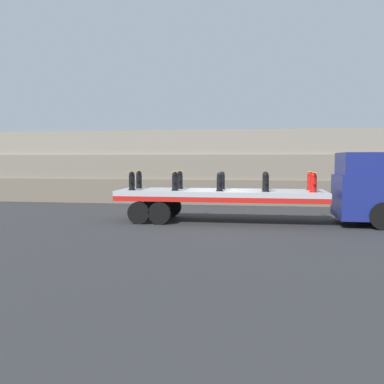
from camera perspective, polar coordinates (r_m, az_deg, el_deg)
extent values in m
plane|color=#2D2D30|center=(18.03, 3.84, -3.95)|extent=(120.00, 120.00, 0.00)
cube|color=#706656|center=(25.67, 5.37, 0.17)|extent=(60.00, 3.00, 1.43)
cube|color=gray|center=(25.76, 5.41, 3.37)|extent=(60.00, 3.00, 1.43)
cube|color=gray|center=(25.92, 5.46, 6.55)|extent=(60.00, 3.00, 1.43)
cube|color=navy|center=(18.32, 22.08, -0.57)|extent=(2.22, 2.53, 1.69)
cube|color=navy|center=(18.20, 21.51, 3.50)|extent=(1.56, 2.33, 0.90)
cube|color=black|center=(18.44, 23.96, 0.46)|extent=(0.89, 2.23, 0.95)
cylinder|color=black|center=(17.32, 24.18, -2.94)|extent=(1.04, 0.28, 1.04)
cylinder|color=black|center=(19.63, 22.33, -2.05)|extent=(1.04, 0.28, 1.04)
cube|color=#B2B2B7|center=(17.89, 3.86, -0.07)|extent=(8.56, 2.46, 0.20)
cube|color=red|center=(16.72, 3.50, -1.07)|extent=(8.56, 0.08, 0.20)
cube|color=red|center=(19.09, 4.17, -0.39)|extent=(8.56, 0.08, 0.20)
cylinder|color=black|center=(17.22, -4.32, -2.82)|extent=(0.90, 0.30, 0.90)
cylinder|color=black|center=(19.42, -2.80, -1.99)|extent=(0.90, 0.30, 0.90)
cylinder|color=black|center=(17.44, -7.07, -2.76)|extent=(0.90, 0.30, 0.90)
cylinder|color=black|center=(19.61, -5.25, -1.94)|extent=(0.90, 0.30, 0.90)
cylinder|color=black|center=(18.05, -8.01, 0.30)|extent=(0.31, 0.31, 0.03)
cylinder|color=black|center=(18.03, -8.02, 1.21)|extent=(0.25, 0.25, 0.60)
sphere|color=black|center=(18.01, -8.04, 2.33)|extent=(0.23, 0.23, 0.23)
cylinder|color=black|center=(17.84, -8.20, 1.41)|extent=(0.11, 0.13, 0.11)
cylinder|color=black|center=(18.20, -7.86, 1.47)|extent=(0.11, 0.13, 0.11)
cylinder|color=black|center=(19.08, -7.07, 0.54)|extent=(0.31, 0.31, 0.03)
cylinder|color=black|center=(19.06, -7.08, 1.39)|extent=(0.25, 0.25, 0.60)
sphere|color=black|center=(19.05, -7.09, 2.46)|extent=(0.23, 0.23, 0.23)
cylinder|color=black|center=(18.88, -7.24, 1.58)|extent=(0.11, 0.13, 0.11)
cylinder|color=black|center=(19.24, -6.93, 1.64)|extent=(0.11, 0.13, 0.11)
cylinder|color=black|center=(17.60, -2.27, 0.24)|extent=(0.31, 0.31, 0.03)
cylinder|color=black|center=(17.58, -2.27, 1.17)|extent=(0.25, 0.25, 0.60)
sphere|color=black|center=(17.56, -2.28, 2.32)|extent=(0.23, 0.23, 0.23)
cylinder|color=black|center=(17.39, -2.39, 1.37)|extent=(0.11, 0.13, 0.11)
cylinder|color=black|center=(17.76, -2.16, 1.44)|extent=(0.11, 0.13, 0.11)
cylinder|color=black|center=(18.66, -1.63, 0.48)|extent=(0.31, 0.31, 0.03)
cylinder|color=black|center=(18.64, -1.63, 1.36)|extent=(0.25, 0.25, 0.60)
sphere|color=black|center=(18.63, -1.64, 2.45)|extent=(0.23, 0.23, 0.23)
cylinder|color=black|center=(18.46, -1.74, 1.55)|extent=(0.11, 0.13, 0.11)
cylinder|color=black|center=(18.82, -1.53, 1.61)|extent=(0.11, 0.13, 0.11)
cylinder|color=black|center=(17.34, 3.70, 0.17)|extent=(0.31, 0.31, 0.03)
cylinder|color=black|center=(17.32, 3.71, 1.11)|extent=(0.25, 0.25, 0.60)
sphere|color=black|center=(17.30, 3.72, 2.28)|extent=(0.23, 0.23, 0.23)
cylinder|color=black|center=(17.13, 3.65, 1.32)|extent=(0.11, 0.13, 0.11)
cylinder|color=black|center=(17.50, 3.77, 1.38)|extent=(0.11, 0.13, 0.11)
cylinder|color=black|center=(18.42, 4.01, 0.42)|extent=(0.31, 0.31, 0.03)
cylinder|color=black|center=(18.40, 4.01, 1.31)|extent=(0.25, 0.25, 0.60)
sphere|color=black|center=(18.38, 4.02, 2.41)|extent=(0.23, 0.23, 0.23)
cylinder|color=black|center=(18.21, 3.96, 1.50)|extent=(0.11, 0.13, 0.11)
cylinder|color=black|center=(18.58, 4.06, 1.56)|extent=(0.11, 0.13, 0.11)
cylinder|color=black|center=(17.27, 9.79, 0.10)|extent=(0.31, 0.31, 0.03)
cylinder|color=black|center=(17.25, 9.81, 1.04)|extent=(0.25, 0.25, 0.60)
sphere|color=black|center=(17.24, 9.82, 2.22)|extent=(0.23, 0.23, 0.23)
cylinder|color=black|center=(17.06, 9.82, 1.25)|extent=(0.11, 0.13, 0.11)
cylinder|color=black|center=(17.44, 9.80, 1.32)|extent=(0.11, 0.13, 0.11)
cylinder|color=black|center=(18.35, 9.74, 0.35)|extent=(0.31, 0.31, 0.03)
cylinder|color=black|center=(18.34, 9.75, 1.24)|extent=(0.25, 0.25, 0.60)
sphere|color=black|center=(18.32, 9.77, 2.35)|extent=(0.23, 0.23, 0.23)
cylinder|color=black|center=(18.14, 9.76, 1.44)|extent=(0.11, 0.13, 0.11)
cylinder|color=black|center=(18.52, 9.75, 1.50)|extent=(0.11, 0.13, 0.11)
cylinder|color=red|center=(17.40, 15.86, 0.02)|extent=(0.31, 0.31, 0.03)
cylinder|color=red|center=(17.38, 15.88, 0.96)|extent=(0.25, 0.25, 0.60)
sphere|color=red|center=(17.37, 15.91, 2.13)|extent=(0.23, 0.23, 0.23)
cylinder|color=red|center=(17.19, 15.96, 1.16)|extent=(0.11, 0.13, 0.11)
cylinder|color=red|center=(17.57, 15.81, 1.23)|extent=(0.11, 0.13, 0.11)
cylinder|color=red|center=(18.47, 15.46, 0.28)|extent=(0.31, 0.31, 0.03)
cylinder|color=red|center=(18.46, 15.47, 1.17)|extent=(0.25, 0.25, 0.60)
sphere|color=red|center=(18.44, 15.50, 2.26)|extent=(0.23, 0.23, 0.23)
cylinder|color=red|center=(18.27, 15.55, 1.36)|extent=(0.11, 0.13, 0.11)
cylinder|color=red|center=(18.64, 15.41, 1.42)|extent=(0.11, 0.13, 0.11)
cube|color=yellow|center=(18.52, -7.55, 2.78)|extent=(0.05, 2.66, 0.01)
cube|color=yellow|center=(18.09, -1.95, 2.78)|extent=(0.05, 2.66, 0.01)
cube|color=yellow|center=(17.90, 15.70, 2.59)|extent=(0.05, 2.66, 0.01)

